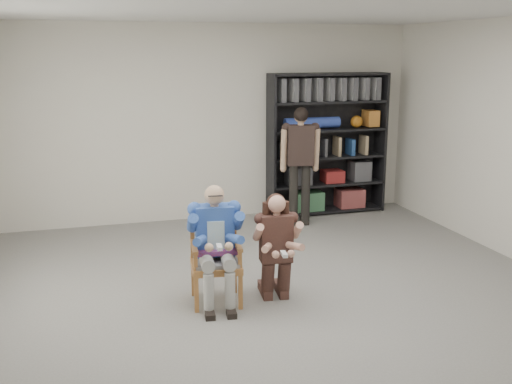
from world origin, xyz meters
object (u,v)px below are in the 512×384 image
object	(u,v)px
bookshelf	(327,144)
standing_man	(300,167)
kneeling_woman	(277,248)
armchair	(216,258)
seated_man	(216,245)

from	to	relation	value
bookshelf	standing_man	world-z (taller)	bookshelf
kneeling_woman	bookshelf	world-z (taller)	bookshelf
armchair	seated_man	xyz separation A→B (m)	(0.00, 0.00, 0.14)
kneeling_woman	seated_man	bearing A→B (deg)	174.75
bookshelf	standing_man	distance (m)	0.84
seated_man	standing_man	xyz separation A→B (m)	(1.73, 2.31, 0.24)
kneeling_woman	standing_man	world-z (taller)	standing_man
seated_man	bookshelf	xyz separation A→B (m)	(2.35, 2.83, 0.46)
bookshelf	kneeling_woman	bearing A→B (deg)	-120.96
kneeling_woman	standing_man	xyz separation A→B (m)	(1.15, 2.43, 0.29)
armchair	standing_man	bearing A→B (deg)	59.64
armchair	seated_man	bearing A→B (deg)	96.44
bookshelf	standing_man	bearing A→B (deg)	-139.97
seated_man	standing_man	world-z (taller)	standing_man
armchair	bookshelf	distance (m)	3.73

